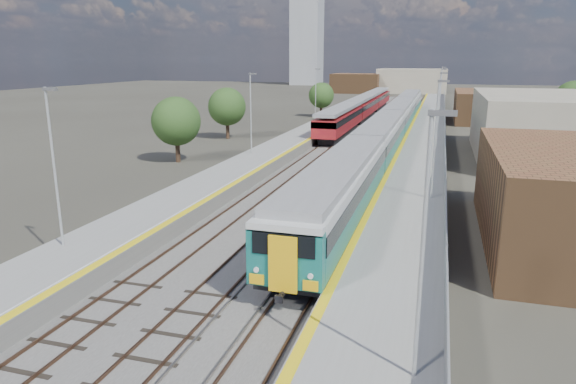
% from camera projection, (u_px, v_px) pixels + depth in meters
% --- Properties ---
extents(ground, '(320.00, 320.00, 0.00)m').
position_uv_depth(ground, '(379.00, 143.00, 61.16)').
color(ground, '#47443A').
rests_on(ground, ground).
extents(ballast_bed, '(10.50, 155.00, 0.06)m').
position_uv_depth(ballast_bed, '(363.00, 139.00, 64.09)').
color(ballast_bed, '#565451').
rests_on(ballast_bed, ground).
extents(tracks, '(8.96, 160.00, 0.17)m').
position_uv_depth(tracks, '(370.00, 137.00, 65.46)').
color(tracks, '#4C3323').
rests_on(tracks, ground).
extents(platform_right, '(4.70, 155.00, 8.52)m').
position_uv_depth(platform_right, '(425.00, 138.00, 61.89)').
color(platform_right, slate).
rests_on(platform_right, ground).
extents(platform_left, '(4.30, 155.00, 8.52)m').
position_uv_depth(platform_left, '(310.00, 133.00, 65.82)').
color(platform_left, slate).
rests_on(platform_left, ground).
extents(buildings, '(72.00, 185.50, 40.00)m').
position_uv_depth(buildings, '(353.00, 56.00, 145.70)').
color(buildings, brown).
rests_on(buildings, ground).
extents(green_train, '(3.10, 86.05, 3.41)m').
position_uv_depth(green_train, '(392.00, 125.00, 59.29)').
color(green_train, black).
rests_on(green_train, ground).
extents(red_train, '(2.92, 59.11, 3.68)m').
position_uv_depth(red_train, '(363.00, 107.00, 84.21)').
color(red_train, black).
rests_on(red_train, ground).
extents(tree_a, '(4.66, 4.66, 6.32)m').
position_uv_depth(tree_a, '(176.00, 121.00, 48.92)').
color(tree_a, '#382619').
rests_on(tree_a, ground).
extents(tree_b, '(4.69, 4.69, 6.36)m').
position_uv_depth(tree_b, '(227.00, 107.00, 63.78)').
color(tree_b, '#382619').
rests_on(tree_b, ground).
extents(tree_c, '(4.35, 4.35, 5.89)m').
position_uv_depth(tree_c, '(321.00, 95.00, 88.35)').
color(tree_c, '#382619').
rests_on(tree_c, ground).
extents(tree_d, '(5.22, 5.22, 7.07)m').
position_uv_depth(tree_d, '(574.00, 101.00, 66.70)').
color(tree_d, '#382619').
rests_on(tree_d, ground).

